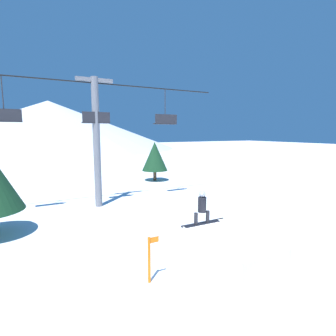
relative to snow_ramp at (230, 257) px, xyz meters
name	(u,v)px	position (x,y,z in m)	size (l,w,h in m)	color
ground_plane	(232,287)	(-0.30, -0.47, -0.79)	(220.00, 220.00, 0.00)	white
mountain_ridge	(49,125)	(-0.30, 83.22, 6.52)	(76.88, 76.88, 14.62)	silver
snow_ramp	(230,257)	(0.00, 0.00, 0.00)	(2.01, 3.30, 1.57)	white
snowboarder	(202,207)	(-0.19, 1.45, 1.45)	(1.58, 0.32, 1.32)	black
chairlift	(96,133)	(-1.95, 11.28, 4.26)	(18.34, 0.47, 8.71)	slate
pine_tree_far	(155,156)	(5.58, 18.23, 1.80)	(2.68, 2.68, 4.10)	#4C3823
trail_marker	(150,258)	(-2.59, 1.08, 0.08)	(0.41, 0.10, 1.62)	orange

